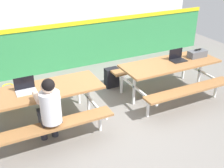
{
  "coord_description": "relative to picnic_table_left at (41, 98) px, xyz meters",
  "views": [
    {
      "loc": [
        -2.03,
        -3.76,
        2.83
      ],
      "look_at": [
        0.0,
        0.29,
        0.55
      ],
      "focal_mm": 44.37,
      "sensor_mm": 36.0,
      "label": 1
    }
  ],
  "objects": [
    {
      "name": "tote_bag_bright",
      "position": [
        -0.41,
        1.04,
        -0.38
      ],
      "size": [
        0.34,
        0.21,
        0.43
      ],
      "color": "yellow",
      "rests_on": "ground"
    },
    {
      "name": "backpack_dark",
      "position": [
        1.73,
        0.87,
        -0.36
      ],
      "size": [
        0.3,
        0.22,
        0.44
      ],
      "color": "black",
      "rests_on": "ground"
    },
    {
      "name": "laptop_dark",
      "position": [
        2.8,
        0.03,
        0.21
      ],
      "size": [
        0.32,
        0.22,
        0.22
      ],
      "color": "black",
      "rests_on": "picnic_table_right"
    },
    {
      "name": "accent_backdrop",
      "position": [
        1.3,
        2.29,
        0.67
      ],
      "size": [
        8.0,
        0.14,
        2.6
      ],
      "color": "#338C4C",
      "rests_on": "ground"
    },
    {
      "name": "picnic_table_right",
      "position": [
        2.6,
        -0.01,
        0.0
      ],
      "size": [
        2.01,
        1.55,
        0.74
      ],
      "color": "#9E6B3D",
      "rests_on": "ground"
    },
    {
      "name": "student_nearer",
      "position": [
        0.0,
        -0.56,
        0.13
      ],
      "size": [
        0.36,
        0.53,
        1.21
      ],
      "color": "#2D2D38",
      "rests_on": "ground"
    },
    {
      "name": "laptop_silver",
      "position": [
        -0.22,
        0.04,
        0.21
      ],
      "size": [
        0.32,
        0.22,
        0.22
      ],
      "color": "silver",
      "rests_on": "picnic_table_left"
    },
    {
      "name": "toolbox_grey",
      "position": [
        3.28,
        -0.01,
        0.23
      ],
      "size": [
        0.4,
        0.18,
        0.18
      ],
      "color": "#595B60",
      "rests_on": "picnic_table_right"
    },
    {
      "name": "ground_plane",
      "position": [
        1.3,
        -0.3,
        -0.59
      ],
      "size": [
        10.0,
        10.0,
        0.02
      ],
      "primitive_type": "cube",
      "color": "gray"
    },
    {
      "name": "picnic_table_left",
      "position": [
        0.0,
        0.0,
        0.0
      ],
      "size": [
        2.01,
        1.55,
        0.74
      ],
      "color": "#9E6B3D",
      "rests_on": "ground"
    }
  ]
}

